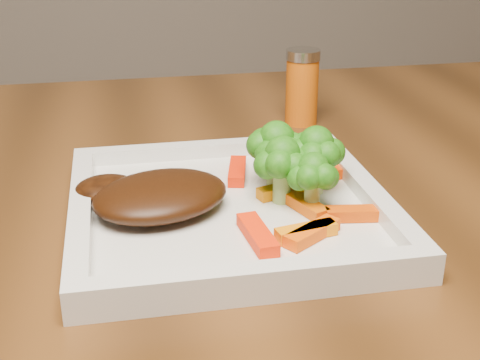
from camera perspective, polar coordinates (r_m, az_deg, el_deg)
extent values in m
cube|color=silver|center=(0.59, -0.96, -2.86)|extent=(0.27, 0.27, 0.01)
ellipsoid|color=#361808|center=(0.57, -6.80, -1.32)|extent=(0.14, 0.13, 0.03)
cube|color=orange|center=(0.53, 5.66, -4.40)|extent=(0.05, 0.02, 0.01)
cube|color=#D04103|center=(0.57, 10.11, -2.83)|extent=(0.06, 0.02, 0.01)
cube|color=#FF2904|center=(0.53, 1.50, -4.66)|extent=(0.02, 0.06, 0.01)
cube|color=#F84204|center=(0.64, 7.46, 0.53)|extent=(0.06, 0.03, 0.01)
cube|color=red|center=(0.64, -0.24, 0.77)|extent=(0.03, 0.06, 0.01)
cube|color=#DA5503|center=(0.58, 5.47, -2.08)|extent=(0.03, 0.06, 0.01)
cube|color=#D37103|center=(0.60, 3.65, -0.85)|extent=(0.05, 0.03, 0.01)
cylinder|color=#C6570B|center=(0.82, 5.31, 7.89)|extent=(0.05, 0.05, 0.09)
cube|color=#F25203|center=(0.53, 6.19, -4.50)|extent=(0.05, 0.04, 0.01)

